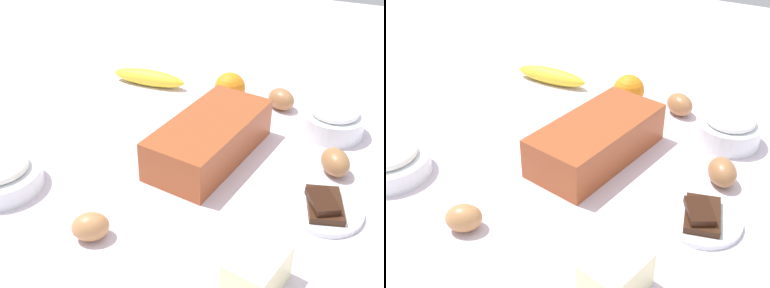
{
  "view_description": "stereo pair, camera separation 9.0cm",
  "coord_description": "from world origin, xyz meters",
  "views": [
    {
      "loc": [
        0.7,
        0.3,
        0.53
      ],
      "look_at": [
        0.0,
        0.0,
        0.04
      ],
      "focal_mm": 44.92,
      "sensor_mm": 36.0,
      "label": 1
    },
    {
      "loc": [
        0.66,
        0.38,
        0.53
      ],
      "look_at": [
        0.0,
        0.0,
        0.04
      ],
      "focal_mm": 44.92,
      "sensor_mm": 36.0,
      "label": 2
    }
  ],
  "objects": [
    {
      "name": "egg_near_butter",
      "position": [
        0.25,
        -0.06,
        0.02
      ],
      "size": [
        0.07,
        0.07,
        0.05
      ],
      "primitive_type": "ellipsoid",
      "rotation": [
        0.0,
        1.57,
        2.14
      ],
      "color": "#B87D4B",
      "rests_on": "ground_plane"
    },
    {
      "name": "orange_fruit",
      "position": [
        -0.26,
        -0.02,
        0.04
      ],
      "size": [
        0.07,
        0.07,
        0.07
      ],
      "primitive_type": "sphere",
      "color": "orange",
      "rests_on": "ground_plane"
    },
    {
      "name": "flour_bowl",
      "position": [
        0.21,
        -0.28,
        0.03
      ],
      "size": [
        0.15,
        0.15,
        0.06
      ],
      "color": "white",
      "rests_on": "ground_plane"
    },
    {
      "name": "loaf_pan",
      "position": [
        -0.03,
        0.02,
        0.04
      ],
      "size": [
        0.3,
        0.17,
        0.08
      ],
      "rotation": [
        0.0,
        0.0,
        -0.16
      ],
      "color": "#9E4723",
      "rests_on": "ground_plane"
    },
    {
      "name": "ground_plane",
      "position": [
        0.0,
        0.0,
        -0.01
      ],
      "size": [
        2.4,
        2.4,
        0.02
      ],
      "primitive_type": "cube",
      "color": "silver"
    },
    {
      "name": "egg_beside_bowl",
      "position": [
        -0.07,
        0.26,
        0.02
      ],
      "size": [
        0.08,
        0.08,
        0.05
      ],
      "primitive_type": "ellipsoid",
      "rotation": [
        0.0,
        1.57,
        3.72
      ],
      "color": "#9E6940",
      "rests_on": "ground_plane"
    },
    {
      "name": "banana",
      "position": [
        -0.27,
        -0.23,
        0.02
      ],
      "size": [
        0.05,
        0.19,
        0.04
      ],
      "primitive_type": "ellipsoid",
      "rotation": [
        0.0,
        0.0,
        1.61
      ],
      "color": "yellow",
      "rests_on": "ground_plane"
    },
    {
      "name": "butter_block",
      "position": [
        0.25,
        0.2,
        0.03
      ],
      "size": [
        0.1,
        0.08,
        0.06
      ],
      "primitive_type": "cube",
      "rotation": [
        0.0,
        0.0,
        -0.22
      ],
      "color": "#F4EDB2",
      "rests_on": "ground_plane"
    },
    {
      "name": "egg_loose",
      "position": [
        -0.28,
        0.1,
        0.02
      ],
      "size": [
        0.08,
        0.08,
        0.05
      ],
      "primitive_type": "ellipsoid",
      "rotation": [
        0.0,
        1.57,
        4.16
      ],
      "color": "#A16C41",
      "rests_on": "ground_plane"
    },
    {
      "name": "chocolate_plate",
      "position": [
        0.05,
        0.26,
        0.01
      ],
      "size": [
        0.13,
        0.13,
        0.03
      ],
      "color": "white",
      "rests_on": "ground_plane"
    },
    {
      "name": "sugar_bowl",
      "position": [
        -0.21,
        0.23,
        0.03
      ],
      "size": [
        0.13,
        0.13,
        0.07
      ],
      "color": "white",
      "rests_on": "ground_plane"
    }
  ]
}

